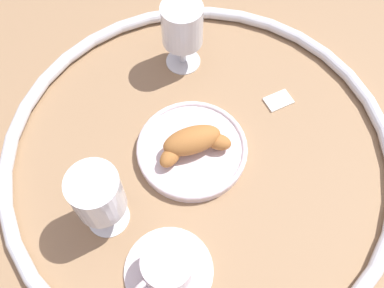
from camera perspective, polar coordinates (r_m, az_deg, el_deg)
The scene contains 8 objects.
ground_plane at distance 0.74m, azimuth 1.01°, elevation -1.33°, with size 2.20×2.20×0.00m, color #997551.
table_chrome_rim at distance 0.72m, azimuth 1.02°, elevation -0.89°, with size 0.68×0.68×0.02m, color silver.
pastry_plate at distance 0.73m, azimuth 0.00°, elevation -0.70°, with size 0.19×0.19×0.02m.
croissant_large at distance 0.70m, azimuth 0.08°, elevation 0.21°, with size 0.14×0.06×0.04m.
coffee_cup_near at distance 0.64m, azimuth -3.37°, elevation -16.43°, with size 0.14×0.14×0.06m.
juice_glass_left at distance 0.62m, azimuth -12.69°, elevation -6.85°, with size 0.08×0.08×0.14m.
juice_glass_right at distance 0.78m, azimuth -1.34°, elevation 15.65°, with size 0.08×0.08×0.14m.
sugar_packet at distance 0.81m, azimuth 11.67°, elevation 5.87°, with size 0.05×0.03×0.01m, color white.
Camera 1 is at (0.12, 0.32, 0.65)m, focal length 39.31 mm.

